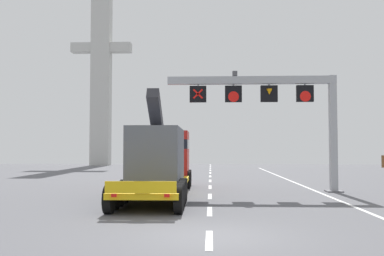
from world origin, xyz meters
name	(u,v)px	position (x,y,z in m)	size (l,w,h in m)	color
ground	(211,236)	(0.00, 0.00, 0.00)	(112.00, 112.00, 0.00)	#5B5B60
lane_markings	(210,178)	(-0.06, 23.83, 0.01)	(0.20, 62.26, 0.01)	silver
edge_line_right	(322,193)	(6.20, 12.00, 0.01)	(0.20, 63.00, 0.01)	silver
overhead_lane_gantry	(274,99)	(3.74, 12.92, 5.43)	(10.16, 0.90, 7.11)	#9EA0A5
heavy_haul_truck_yellow	(162,158)	(-2.71, 11.45, 1.99)	(3.15, 14.09, 5.30)	yellow
bridge_pylon_distant	(101,68)	(-16.40, 51.04, 14.60)	(9.00, 2.00, 28.43)	#B7B7B2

